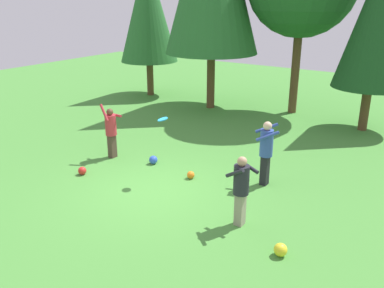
{
  "coord_description": "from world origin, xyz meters",
  "views": [
    {
      "loc": [
        6.2,
        -7.56,
        4.79
      ],
      "look_at": [
        0.45,
        1.03,
        1.05
      ],
      "focal_mm": 38.84,
      "sensor_mm": 36.0,
      "label": 1
    }
  ],
  "objects_px": {
    "person_thrower": "(111,129)",
    "frisbee": "(163,119)",
    "tree_far_left": "(148,9)",
    "ball_red": "(82,171)",
    "ball_blue": "(153,160)",
    "ball_yellow": "(280,250)",
    "ball_orange": "(191,175)",
    "tree_right": "(378,20)",
    "person_bystander": "(266,148)",
    "person_catcher": "(241,185)"
  },
  "relations": [
    {
      "from": "person_thrower",
      "to": "tree_right",
      "type": "height_order",
      "value": "tree_right"
    },
    {
      "from": "tree_far_left",
      "to": "ball_red",
      "type": "bearing_deg",
      "value": -61.98
    },
    {
      "from": "person_thrower",
      "to": "frisbee",
      "type": "height_order",
      "value": "frisbee"
    },
    {
      "from": "frisbee",
      "to": "tree_right",
      "type": "bearing_deg",
      "value": 65.94
    },
    {
      "from": "person_thrower",
      "to": "ball_orange",
      "type": "xyz_separation_m",
      "value": [
        2.92,
        0.02,
        -0.82
      ]
    },
    {
      "from": "person_thrower",
      "to": "person_bystander",
      "type": "relative_size",
      "value": 0.98
    },
    {
      "from": "person_catcher",
      "to": "ball_blue",
      "type": "distance_m",
      "value": 4.2
    },
    {
      "from": "ball_red",
      "to": "person_bystander",
      "type": "bearing_deg",
      "value": 26.56
    },
    {
      "from": "ball_red",
      "to": "tree_right",
      "type": "relative_size",
      "value": 0.04
    },
    {
      "from": "person_catcher",
      "to": "ball_blue",
      "type": "bearing_deg",
      "value": -5.54
    },
    {
      "from": "person_catcher",
      "to": "ball_blue",
      "type": "relative_size",
      "value": 6.34
    },
    {
      "from": "frisbee",
      "to": "tree_far_left",
      "type": "distance_m",
      "value": 10.62
    },
    {
      "from": "ball_red",
      "to": "ball_blue",
      "type": "distance_m",
      "value": 2.08
    },
    {
      "from": "ball_yellow",
      "to": "tree_far_left",
      "type": "xyz_separation_m",
      "value": [
        -10.81,
        9.31,
        4.0
      ]
    },
    {
      "from": "ball_yellow",
      "to": "ball_orange",
      "type": "relative_size",
      "value": 1.27
    },
    {
      "from": "person_thrower",
      "to": "ball_red",
      "type": "relative_size",
      "value": 7.46
    },
    {
      "from": "tree_right",
      "to": "ball_blue",
      "type": "bearing_deg",
      "value": -122.34
    },
    {
      "from": "person_catcher",
      "to": "tree_right",
      "type": "bearing_deg",
      "value": -76.08
    },
    {
      "from": "ball_red",
      "to": "ball_yellow",
      "type": "relative_size",
      "value": 0.86
    },
    {
      "from": "ball_blue",
      "to": "person_thrower",
      "type": "bearing_deg",
      "value": -169.05
    },
    {
      "from": "tree_far_left",
      "to": "tree_right",
      "type": "bearing_deg",
      "value": -0.42
    },
    {
      "from": "ball_yellow",
      "to": "person_catcher",
      "type": "bearing_deg",
      "value": 153.26
    },
    {
      "from": "person_bystander",
      "to": "ball_yellow",
      "type": "xyz_separation_m",
      "value": [
        1.62,
        -2.8,
        -0.91
      ]
    },
    {
      "from": "ball_red",
      "to": "ball_blue",
      "type": "xyz_separation_m",
      "value": [
        1.17,
        1.73,
        0.01
      ]
    },
    {
      "from": "ball_orange",
      "to": "person_catcher",
      "type": "bearing_deg",
      "value": -32.06
    },
    {
      "from": "ball_red",
      "to": "tree_right",
      "type": "xyz_separation_m",
      "value": [
        5.58,
        8.7,
        3.83
      ]
    },
    {
      "from": "person_bystander",
      "to": "frisbee",
      "type": "relative_size",
      "value": 4.69
    },
    {
      "from": "ball_orange",
      "to": "ball_yellow",
      "type": "bearing_deg",
      "value": -30.26
    },
    {
      "from": "person_bystander",
      "to": "ball_yellow",
      "type": "distance_m",
      "value": 3.36
    },
    {
      "from": "person_catcher",
      "to": "ball_yellow",
      "type": "xyz_separation_m",
      "value": [
        1.21,
        -0.61,
        -0.81
      ]
    },
    {
      "from": "frisbee",
      "to": "tree_far_left",
      "type": "xyz_separation_m",
      "value": [
        -6.81,
        7.79,
        2.4
      ]
    },
    {
      "from": "ball_blue",
      "to": "ball_yellow",
      "type": "relative_size",
      "value": 0.95
    },
    {
      "from": "ball_red",
      "to": "ball_yellow",
      "type": "xyz_separation_m",
      "value": [
        6.14,
        -0.54,
        0.02
      ]
    },
    {
      "from": "person_thrower",
      "to": "ball_blue",
      "type": "xyz_separation_m",
      "value": [
        1.4,
        0.27,
        -0.8
      ]
    },
    {
      "from": "person_thrower",
      "to": "ball_orange",
      "type": "bearing_deg",
      "value": 11.55
    },
    {
      "from": "person_thrower",
      "to": "ball_red",
      "type": "xyz_separation_m",
      "value": [
        0.23,
        -1.46,
        -0.81
      ]
    },
    {
      "from": "ball_yellow",
      "to": "tree_far_left",
      "type": "height_order",
      "value": "tree_far_left"
    },
    {
      "from": "person_catcher",
      "to": "ball_orange",
      "type": "relative_size",
      "value": 7.64
    },
    {
      "from": "person_thrower",
      "to": "tree_right",
      "type": "bearing_deg",
      "value": 62.39
    },
    {
      "from": "ball_blue",
      "to": "tree_far_left",
      "type": "height_order",
      "value": "tree_far_left"
    },
    {
      "from": "ball_yellow",
      "to": "ball_red",
      "type": "bearing_deg",
      "value": 174.98
    },
    {
      "from": "ball_blue",
      "to": "tree_right",
      "type": "distance_m",
      "value": 9.09
    },
    {
      "from": "frisbee",
      "to": "ball_red",
      "type": "relative_size",
      "value": 1.62
    },
    {
      "from": "person_bystander",
      "to": "tree_right",
      "type": "bearing_deg",
      "value": -127.43
    },
    {
      "from": "ball_red",
      "to": "tree_right",
      "type": "bearing_deg",
      "value": 57.32
    },
    {
      "from": "person_thrower",
      "to": "frisbee",
      "type": "distance_m",
      "value": 2.55
    },
    {
      "from": "tree_far_left",
      "to": "frisbee",
      "type": "bearing_deg",
      "value": -48.83
    },
    {
      "from": "ball_red",
      "to": "ball_yellow",
      "type": "bearing_deg",
      "value": -5.02
    },
    {
      "from": "ball_blue",
      "to": "tree_right",
      "type": "relative_size",
      "value": 0.04
    },
    {
      "from": "person_bystander",
      "to": "ball_orange",
      "type": "relative_size",
      "value": 8.33
    }
  ]
}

